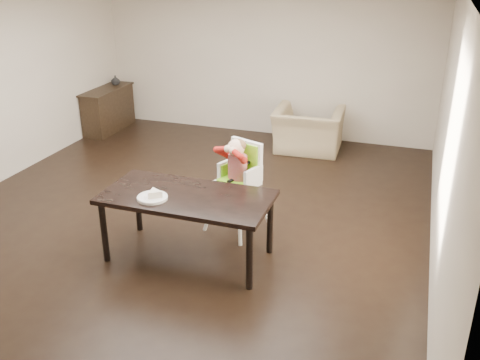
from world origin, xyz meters
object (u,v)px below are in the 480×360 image
(high_chair, at_px, (239,166))
(dining_table, at_px, (187,202))
(sideboard, at_px, (108,109))
(armchair, at_px, (309,123))

(high_chair, bearing_deg, dining_table, -90.14)
(high_chair, bearing_deg, sideboard, 162.38)
(dining_table, relative_size, high_chair, 1.56)
(armchair, relative_size, sideboard, 0.88)
(armchair, bearing_deg, sideboard, -1.18)
(sideboard, bearing_deg, dining_table, -48.47)
(dining_table, relative_size, sideboard, 1.43)
(armchair, distance_m, sideboard, 3.76)
(dining_table, bearing_deg, sideboard, 131.53)
(dining_table, xyz_separation_m, sideboard, (-3.24, 3.66, -0.27))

